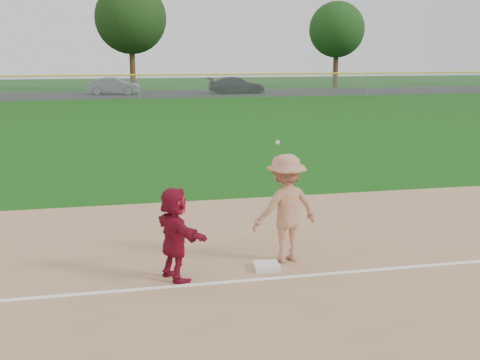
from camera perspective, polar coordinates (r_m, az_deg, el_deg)
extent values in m
plane|color=#12470D|center=(11.33, 1.64, -8.01)|extent=(160.00, 160.00, 0.00)
cube|color=white|center=(10.60, 2.70, -9.33)|extent=(60.00, 0.10, 0.01)
cube|color=black|center=(56.51, -9.82, 8.00)|extent=(120.00, 10.00, 0.01)
cube|color=silver|center=(11.05, 2.54, -8.16)|extent=(0.49, 0.49, 0.10)
imported|color=maroon|center=(10.40, -6.21, -5.08)|extent=(1.00, 1.59, 1.63)
imported|color=#595C61|center=(56.61, -11.86, 8.72)|extent=(4.87, 2.34, 1.54)
imported|color=black|center=(56.90, -0.34, 8.99)|extent=(5.38, 2.35, 1.54)
imported|color=#98989B|center=(11.23, 4.36, -2.68)|extent=(1.46, 1.05, 2.03)
sphere|color=silver|center=(10.83, 3.58, 3.58)|extent=(0.08, 0.08, 0.08)
plane|color=#999EA0|center=(50.47, -9.53, 8.67)|extent=(110.00, 0.00, 110.00)
cylinder|color=yellow|center=(50.42, -9.57, 9.81)|extent=(110.00, 0.12, 0.12)
cylinder|color=gray|center=(50.47, -9.53, 8.67)|extent=(0.08, 0.08, 2.00)
cylinder|color=gray|center=(55.24, 11.92, 8.86)|extent=(0.08, 0.08, 2.00)
cylinder|color=#3E2B16|center=(61.90, -10.14, 10.24)|extent=(0.56, 0.56, 4.10)
sphere|color=black|center=(61.96, -10.32, 14.88)|extent=(7.00, 7.00, 7.00)
cylinder|color=#3C2516|center=(67.77, 9.04, 10.22)|extent=(0.56, 0.56, 3.64)
sphere|color=#133610|center=(67.78, 9.17, 13.91)|extent=(6.00, 6.00, 6.00)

